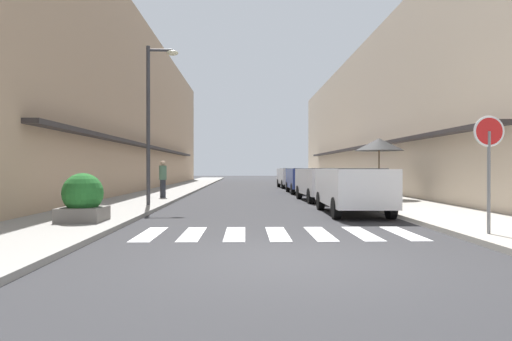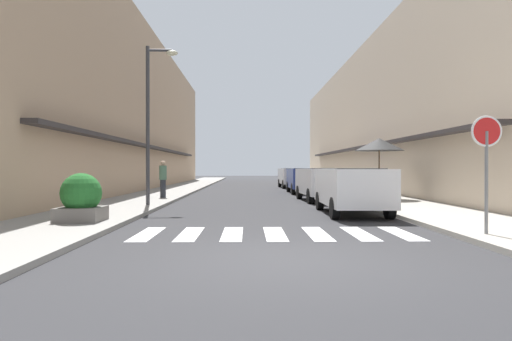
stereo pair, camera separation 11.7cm
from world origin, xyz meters
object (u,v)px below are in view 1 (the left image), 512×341
parked_car_mid (322,181)px  pedestrian_walking_near (163,178)px  parked_car_distant (291,176)px  cafe_umbrella (379,145)px  planter_corner (83,199)px  round_street_sign (489,143)px  street_lamp (153,109)px  parked_car_far (304,178)px  parked_car_near (352,185)px

parked_car_mid → pedestrian_walking_near: 7.27m
parked_car_mid → parked_car_distant: same height
cafe_umbrella → pedestrian_walking_near: 9.91m
pedestrian_walking_near → planter_corner: bearing=91.3°
round_street_sign → street_lamp: 11.47m
parked_car_mid → round_street_sign: size_ratio=1.80×
parked_car_distant → street_lamp: bearing=-112.8°
parked_car_far → street_lamp: 11.97m
parked_car_distant → pedestrian_walking_near: (-7.23, -12.45, 0.09)m
parked_car_near → round_street_sign: size_ratio=1.81×
round_street_sign → pedestrian_walking_near: 14.50m
parked_car_distant → cafe_umbrella: size_ratio=1.54×
round_street_sign → parked_car_near: bearing=107.5°
parked_car_near → parked_car_far: 11.85m
parked_car_near → pedestrian_walking_near: bearing=138.6°
parked_car_mid → planter_corner: (-7.59, -8.37, -0.23)m
parked_car_far → planter_corner: 16.44m
planter_corner → parked_car_distant: bearing=70.6°
round_street_sign → pedestrian_walking_near: size_ratio=1.44×
planter_corner → pedestrian_walking_near: (0.36, 9.10, 0.33)m
pedestrian_walking_near → parked_car_far: bearing=-139.2°
round_street_sign → cafe_umbrella: cafe_umbrella is taller
parked_car_far → cafe_umbrella: size_ratio=1.59×
parked_car_near → cafe_umbrella: cafe_umbrella is taller
street_lamp → pedestrian_walking_near: street_lamp is taller
parked_car_near → parked_car_distant: bearing=90.0°
parked_car_far → parked_car_distant: same height
parked_car_far → round_street_sign: size_ratio=1.75×
round_street_sign → planter_corner: round_street_sign is taller
parked_car_mid → street_lamp: bearing=-155.1°
round_street_sign → parked_car_far: bearing=95.4°
parked_car_near → pedestrian_walking_near: 9.63m
parked_car_mid → planter_corner: size_ratio=3.57×
planter_corner → cafe_umbrella: bearing=39.2°
round_street_sign → planter_corner: 9.58m
street_lamp → cafe_umbrella: street_lamp is taller
street_lamp → pedestrian_walking_near: size_ratio=3.47×
planter_corner → street_lamp: bearing=82.1°
cafe_umbrella → street_lamp: bearing=-162.0°
parked_car_near → parked_car_distant: size_ratio=1.07×
parked_car_mid → cafe_umbrella: cafe_umbrella is taller
planter_corner → pedestrian_walking_near: size_ratio=0.73×
parked_car_distant → round_street_sign: (1.60, -23.91, 1.07)m
parked_car_mid → street_lamp: (-6.87, -3.19, 2.76)m
cafe_umbrella → pedestrian_walking_near: cafe_umbrella is taller
parked_car_distant → round_street_sign: size_ratio=1.69×
parked_car_mid → planter_corner: parked_car_mid is taller
parked_car_far → parked_car_distant: (-0.00, 6.96, -0.00)m
planter_corner → pedestrian_walking_near: 9.11m
pedestrian_walking_near → cafe_umbrella: bearing=178.5°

